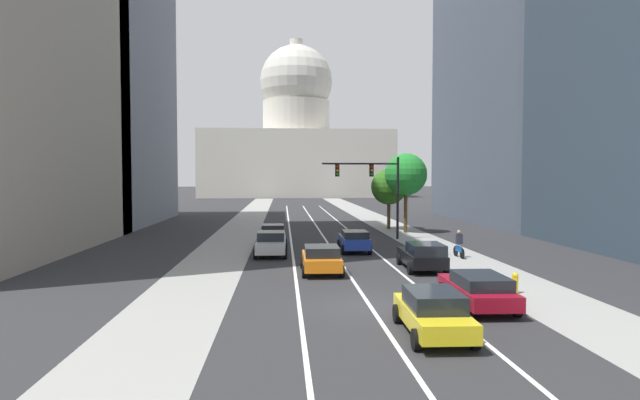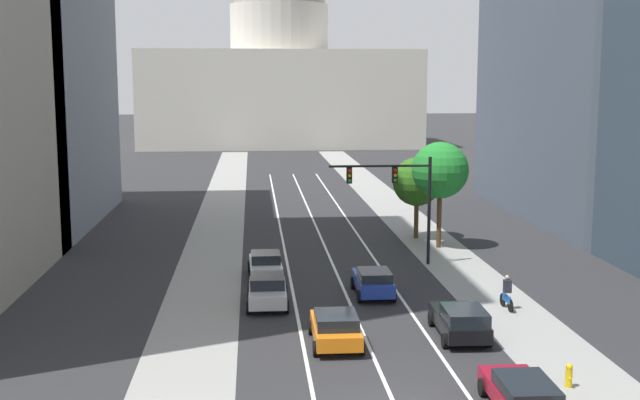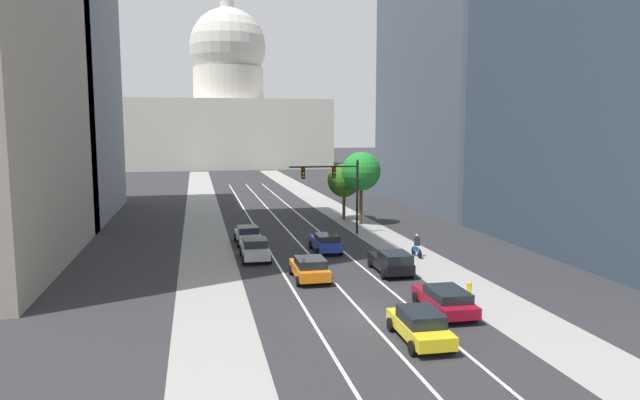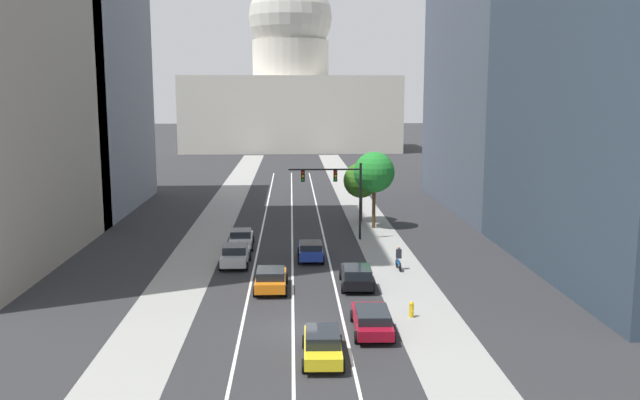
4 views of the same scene
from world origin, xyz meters
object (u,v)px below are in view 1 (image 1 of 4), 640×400
capitol_building (296,141)px  street_tree_near_right (406,175)px  car_blue (354,240)px  traffic_signal_mast (375,181)px  cyclist (459,244)px  car_silver (271,243)px  car_crimson (478,289)px  street_tree_mid_right (389,187)px  fire_hydrant (515,283)px  car_black (423,255)px  car_orange (321,258)px  car_yellow (433,312)px  car_white (273,234)px

capitol_building → street_tree_near_right: bearing=-85.0°
car_blue → street_tree_near_right: (6.24, 11.78, 4.45)m
traffic_signal_mast → cyclist: 11.27m
car_blue → car_silver: bearing=104.5°
car_crimson → street_tree_mid_right: street_tree_mid_right is taller
traffic_signal_mast → street_tree_near_right: street_tree_near_right is taller
street_tree_mid_right → traffic_signal_mast: bearing=-109.0°
car_crimson → street_tree_near_right: size_ratio=0.67×
fire_hydrant → car_crimson: bearing=-137.6°
car_black → car_orange: bearing=96.5°
street_tree_near_right → street_tree_mid_right: (-0.88, 3.27, -1.18)m
traffic_signal_mast → fire_hydrant: bearing=-82.3°
capitol_building → car_blue: bearing=-89.2°
traffic_signal_mast → car_silver: bearing=-134.3°
capitol_building → car_black: 106.53m
cyclist → capitol_building: bearing=0.8°
street_tree_near_right → car_orange: bearing=-114.8°
car_silver → capitol_building: bearing=-1.6°
fire_hydrant → cyclist: 10.14m
car_blue → traffic_signal_mast: bearing=-20.0°
car_black → cyclist: cyclist is taller
car_black → cyclist: size_ratio=2.68×
car_orange → fire_hydrant: bearing=-123.8°
car_yellow → traffic_signal_mast: size_ratio=0.66×
car_silver → car_yellow: (5.54, -17.52, -0.04)m
car_white → cyclist: size_ratio=2.45×
car_blue → car_black: 7.75m
capitol_building → car_orange: 106.90m
capitol_building → car_yellow: capitol_building is taller
street_tree_near_right → car_yellow: bearing=-101.5°
car_black → cyclist: bearing=-37.2°
traffic_signal_mast → car_black: bearing=-89.2°
car_white → car_blue: bearing=-130.0°
capitol_building → car_white: capitol_building is taller
car_blue → car_orange: 8.16m
car_orange → cyclist: 10.07m
car_black → car_orange: (-5.53, -0.44, -0.04)m
car_silver → car_orange: size_ratio=1.00×
car_white → fire_hydrant: 20.64m
capitol_building → traffic_signal_mast: bearing=-87.5°
car_blue → street_tree_mid_right: street_tree_mid_right is taller
car_silver → cyclist: bearing=-97.3°
capitol_building → car_silver: capitol_building is taller
street_tree_near_right → car_silver: bearing=-131.8°
car_black → fire_hydrant: 6.43m
car_crimson → street_tree_near_right: 27.80m
car_orange → street_tree_near_right: 21.89m
car_orange → street_tree_mid_right: street_tree_mid_right is taller
car_orange → cyclist: size_ratio=2.44×
car_crimson → street_tree_near_right: street_tree_near_right is taller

